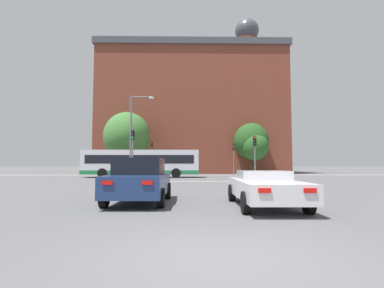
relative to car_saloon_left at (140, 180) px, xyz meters
name	(u,v)px	position (x,y,z in m)	size (l,w,h in m)	color
ground_plane	(223,257)	(2.27, -6.44, -0.81)	(400.00, 400.00, 0.00)	#545456
stop_line_strip	(194,181)	(2.27, 13.92, -0.81)	(8.18, 0.30, 0.01)	silver
far_pavement	(191,175)	(2.27, 29.14, -0.81)	(69.09, 2.50, 0.01)	gray
brick_civic_building	(192,112)	(2.68, 40.83, 9.73)	(30.25, 16.14, 27.47)	brown
car_saloon_left	(140,180)	(0.00, 0.00, 0.00)	(2.10, 4.34, 1.63)	navy
car_roadster_right	(264,187)	(4.31, -1.04, -0.18)	(2.07, 4.90, 1.19)	silver
bus_crossing_lead	(141,163)	(-3.26, 21.69, 0.77)	(12.45, 2.73, 2.96)	silver
traffic_light_near_right	(255,151)	(7.55, 14.42, 1.76)	(0.26, 0.31, 3.80)	slate
traffic_light_near_left	(133,147)	(-2.90, 14.44, 2.10)	(0.26, 0.31, 4.35)	slate
traffic_light_far_left	(152,152)	(-2.95, 28.66, 2.18)	(0.26, 0.31, 4.48)	slate
traffic_light_far_right	(234,154)	(7.96, 28.76, 1.99)	(0.26, 0.31, 4.17)	slate
street_lamp_junction	(135,128)	(-3.07, 16.30, 3.91)	(2.19, 0.36, 7.79)	slate
pedestrian_waiting	(115,168)	(-7.79, 28.77, 0.17)	(0.27, 0.42, 1.68)	#333851
tree_by_building	(127,136)	(-6.45, 29.55, 4.42)	(6.26, 6.26, 8.52)	#4C3823
tree_kerbside	(255,147)	(11.29, 30.82, 3.09)	(3.77, 3.77, 5.90)	#4C3823
tree_distant	(251,141)	(11.05, 32.01, 3.93)	(5.05, 5.05, 7.41)	#4C3823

